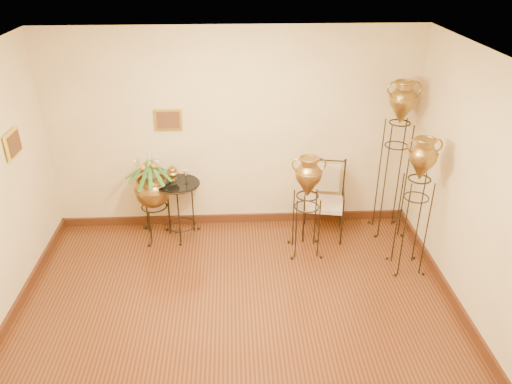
{
  "coord_description": "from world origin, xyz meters",
  "views": [
    {
      "loc": [
        -0.01,
        -3.86,
        3.79
      ],
      "look_at": [
        0.25,
        1.3,
        1.1
      ],
      "focal_mm": 35.0,
      "sensor_mm": 36.0,
      "label": 1
    }
  ],
  "objects_px": {
    "planter_urn": "(152,187)",
    "armchair": "(324,201)",
    "amphora_mid": "(415,205)",
    "side_table": "(180,208)",
    "amphora_tall": "(395,158)"
  },
  "relations": [
    {
      "from": "planter_urn",
      "to": "armchair",
      "type": "distance_m",
      "value": 2.34
    },
    {
      "from": "amphora_mid",
      "to": "side_table",
      "type": "bearing_deg",
      "value": 162.63
    },
    {
      "from": "amphora_tall",
      "to": "armchair",
      "type": "height_order",
      "value": "amphora_tall"
    },
    {
      "from": "amphora_mid",
      "to": "planter_urn",
      "type": "distance_m",
      "value": 3.38
    },
    {
      "from": "planter_urn",
      "to": "side_table",
      "type": "xyz_separation_m",
      "value": [
        0.35,
        0.0,
        -0.33
      ]
    },
    {
      "from": "amphora_mid",
      "to": "planter_urn",
      "type": "relative_size",
      "value": 1.3
    },
    {
      "from": "amphora_mid",
      "to": "armchair",
      "type": "bearing_deg",
      "value": 137.91
    },
    {
      "from": "planter_urn",
      "to": "amphora_mid",
      "type": "bearing_deg",
      "value": -15.6
    },
    {
      "from": "armchair",
      "to": "side_table",
      "type": "xyz_separation_m",
      "value": [
        -1.98,
        0.07,
        -0.1
      ]
    },
    {
      "from": "amphora_mid",
      "to": "side_table",
      "type": "distance_m",
      "value": 3.08
    },
    {
      "from": "amphora_tall",
      "to": "armchair",
      "type": "relative_size",
      "value": 2.07
    },
    {
      "from": "amphora_tall",
      "to": "planter_urn",
      "type": "relative_size",
      "value": 1.59
    },
    {
      "from": "planter_urn",
      "to": "side_table",
      "type": "bearing_deg",
      "value": 0.16
    },
    {
      "from": "amphora_tall",
      "to": "armchair",
      "type": "distance_m",
      "value": 1.1
    },
    {
      "from": "amphora_tall",
      "to": "planter_urn",
      "type": "xyz_separation_m",
      "value": [
        -3.25,
        0.0,
        -0.35
      ]
    }
  ]
}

